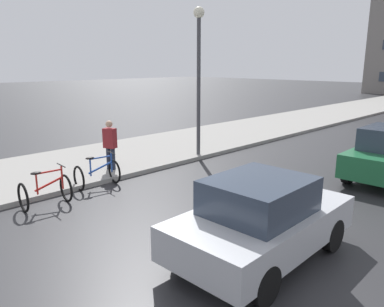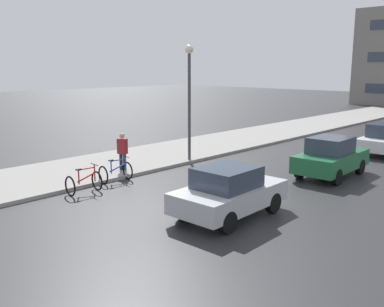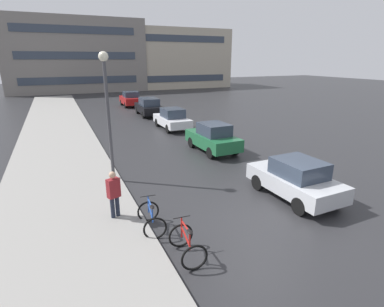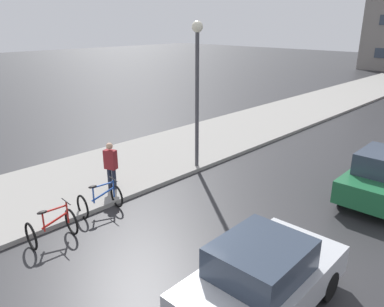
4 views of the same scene
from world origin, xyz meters
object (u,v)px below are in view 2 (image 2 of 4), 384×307
car_green (331,157)px  pedestrian (122,151)px  bicycle_nearest (84,182)px  car_silver (229,192)px  streetlamp (189,87)px  bicycle_second (116,172)px

car_green → pedestrian: (-6.70, -5.64, 0.17)m
car_green → pedestrian: 8.76m
bicycle_nearest → car_green: bearing=57.9°
bicycle_nearest → car_green: car_green is taller
car_green → pedestrian: size_ratio=2.21×
car_silver → streetlamp: streetlamp is taller
pedestrian → car_green: bearing=40.1°
streetlamp → pedestrian: bearing=-99.2°
bicycle_nearest → bicycle_second: bicycle_nearest is taller
bicycle_second → streetlamp: streetlamp is taller
car_silver → streetlamp: bearing=142.9°
streetlamp → bicycle_second: bearing=-85.6°
bicycle_second → streetlamp: 5.60m
car_silver → pedestrian: 6.79m
bicycle_second → pedestrian: bearing=131.0°
bicycle_nearest → bicycle_second: 1.81m
bicycle_second → pedestrian: (-0.93, 1.07, 0.58)m
car_silver → streetlamp: (-6.12, 4.64, 2.82)m
bicycle_nearest → pedestrian: 3.20m
pedestrian → streetlamp: bearing=80.8°
bicycle_second → car_silver: 5.78m
bicycle_nearest → car_silver: bearing=17.8°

